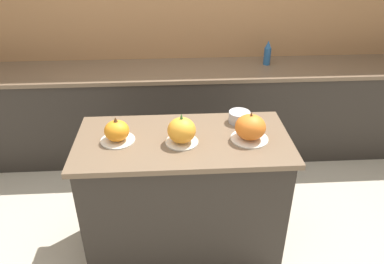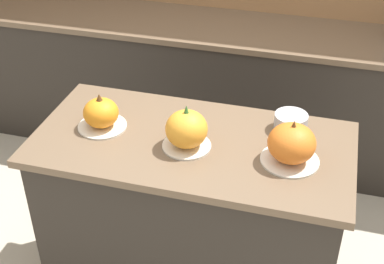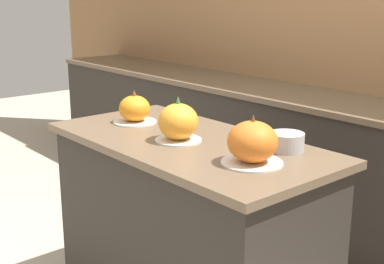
{
  "view_description": "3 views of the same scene",
  "coord_description": "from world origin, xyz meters",
  "px_view_note": "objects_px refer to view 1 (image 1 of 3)",
  "views": [
    {
      "loc": [
        -0.07,
        -2.02,
        2.14
      ],
      "look_at": [
        0.06,
        0.02,
        0.95
      ],
      "focal_mm": 35.0,
      "sensor_mm": 36.0,
      "label": 1
    },
    {
      "loc": [
        0.5,
        -1.79,
        2.21
      ],
      "look_at": [
        -0.01,
        0.02,
        0.95
      ],
      "focal_mm": 50.0,
      "sensor_mm": 36.0,
      "label": 2
    },
    {
      "loc": [
        1.74,
        -1.45,
        1.55
      ],
      "look_at": [
        0.07,
        -0.03,
        0.97
      ],
      "focal_mm": 50.0,
      "sensor_mm": 36.0,
      "label": 3
    }
  ],
  "objects_px": {
    "pumpkin_cake_center": "(182,131)",
    "pumpkin_cake_right": "(250,128)",
    "pumpkin_cake_left": "(117,132)",
    "mixing_bowl": "(239,117)",
    "bottle_tall": "(267,53)"
  },
  "relations": [
    {
      "from": "pumpkin_cake_center",
      "to": "pumpkin_cake_right",
      "type": "relative_size",
      "value": 0.86
    },
    {
      "from": "pumpkin_cake_left",
      "to": "mixing_bowl",
      "type": "relative_size",
      "value": 1.48
    },
    {
      "from": "bottle_tall",
      "to": "mixing_bowl",
      "type": "bearing_deg",
      "value": -111.99
    },
    {
      "from": "pumpkin_cake_right",
      "to": "mixing_bowl",
      "type": "relative_size",
      "value": 1.64
    },
    {
      "from": "pumpkin_cake_right",
      "to": "pumpkin_cake_left",
      "type": "bearing_deg",
      "value": 178.03
    },
    {
      "from": "pumpkin_cake_center",
      "to": "bottle_tall",
      "type": "xyz_separation_m",
      "value": [
        0.86,
        1.39,
        0.02
      ]
    },
    {
      "from": "pumpkin_cake_center",
      "to": "mixing_bowl",
      "type": "relative_size",
      "value": 1.42
    },
    {
      "from": "pumpkin_cake_left",
      "to": "bottle_tall",
      "type": "xyz_separation_m",
      "value": [
        1.26,
        1.34,
        0.03
      ]
    },
    {
      "from": "pumpkin_cake_center",
      "to": "bottle_tall",
      "type": "height_order",
      "value": "bottle_tall"
    },
    {
      "from": "bottle_tall",
      "to": "pumpkin_cake_center",
      "type": "bearing_deg",
      "value": -121.87
    },
    {
      "from": "pumpkin_cake_center",
      "to": "pumpkin_cake_right",
      "type": "height_order",
      "value": "pumpkin_cake_center"
    },
    {
      "from": "pumpkin_cake_center",
      "to": "mixing_bowl",
      "type": "height_order",
      "value": "pumpkin_cake_center"
    },
    {
      "from": "mixing_bowl",
      "to": "pumpkin_cake_right",
      "type": "bearing_deg",
      "value": -83.59
    },
    {
      "from": "pumpkin_cake_center",
      "to": "pumpkin_cake_right",
      "type": "xyz_separation_m",
      "value": [
        0.43,
        0.01,
        -0.0
      ]
    },
    {
      "from": "pumpkin_cake_left",
      "to": "mixing_bowl",
      "type": "xyz_separation_m",
      "value": [
        0.8,
        0.2,
        -0.03
      ]
    }
  ]
}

